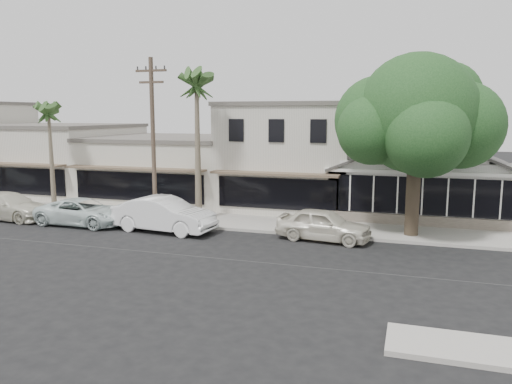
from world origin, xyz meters
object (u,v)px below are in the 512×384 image
(car_0, at_px, (324,225))
(car_3, at_px, (9,206))
(utility_pole, at_px, (153,137))
(shade_tree, at_px, (415,117))
(car_1, at_px, (164,214))
(car_2, at_px, (83,212))

(car_0, distance_m, car_3, 18.19)
(utility_pole, xyz_separation_m, shade_tree, (13.45, 1.29, 1.08))
(utility_pole, height_order, car_1, utility_pole)
(car_3, relative_size, shade_tree, 0.59)
(car_0, relative_size, car_1, 0.84)
(car_1, bearing_deg, shade_tree, -71.56)
(utility_pole, height_order, car_3, utility_pole)
(car_0, distance_m, car_2, 13.20)
(car_2, relative_size, shade_tree, 0.58)
(car_2, xyz_separation_m, shade_tree, (17.14, 2.69, 5.15))
(car_1, height_order, car_3, car_1)
(car_0, bearing_deg, car_3, 99.28)
(car_3, bearing_deg, car_2, -87.58)
(utility_pole, height_order, car_2, utility_pole)
(car_2, bearing_deg, car_3, 91.26)
(car_0, bearing_deg, utility_pole, 92.51)
(car_1, relative_size, car_3, 1.03)
(utility_pole, distance_m, car_2, 5.67)
(car_0, relative_size, car_3, 0.86)
(car_1, height_order, shade_tree, shade_tree)
(shade_tree, bearing_deg, car_0, -152.31)
(car_2, height_order, shade_tree, shade_tree)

